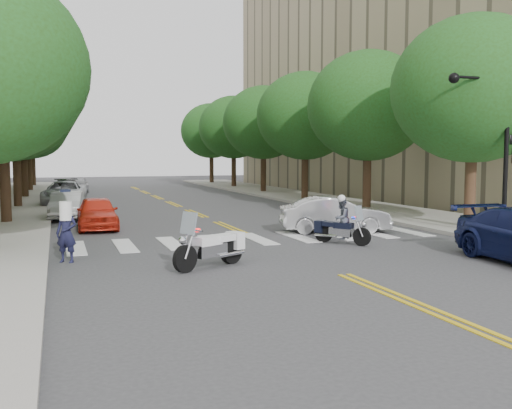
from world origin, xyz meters
name	(u,v)px	position (x,y,z in m)	size (l,w,h in m)	color
ground	(344,275)	(0.00, 0.00, 0.00)	(140.00, 140.00, 0.00)	#38383A
sidewalk_left	(5,208)	(-9.50, 22.00, 0.07)	(5.00, 60.00, 0.15)	#9E9991
sidewalk_right	(314,199)	(9.50, 22.00, 0.07)	(5.00, 60.00, 0.15)	#9E9991
building_right	(479,57)	(26.00, 26.00, 11.00)	(26.00, 44.00, 22.00)	tan
tree_l_1	(2,94)	(-8.80, 14.00, 5.55)	(6.40, 6.40, 8.45)	#382316
tree_l_2	(15,109)	(-8.80, 22.00, 5.55)	(6.40, 6.40, 8.45)	#382316
tree_l_3	(23,118)	(-8.80, 30.00, 5.55)	(6.40, 6.40, 8.45)	#382316
tree_l_4	(28,124)	(-8.80, 38.00, 5.55)	(6.40, 6.40, 8.45)	#382316
tree_l_5	(32,128)	(-8.80, 46.00, 5.55)	(6.40, 6.40, 8.45)	#382316
tree_r_0	(473,89)	(8.80, 6.00, 5.55)	(6.40, 6.40, 8.45)	#382316
tree_r_1	(368,106)	(8.80, 14.00, 5.55)	(6.40, 6.40, 8.45)	#382316
tree_r_2	(305,116)	(8.80, 22.00, 5.55)	(6.40, 6.40, 8.45)	#382316
tree_r_3	(263,123)	(8.80, 30.00, 5.55)	(6.40, 6.40, 8.45)	#382316
tree_r_4	(234,127)	(8.80, 38.00, 5.55)	(6.40, 6.40, 8.45)	#382316
tree_r_5	(211,131)	(8.80, 46.00, 5.55)	(6.40, 6.40, 8.45)	#382316
traffic_signal_pole	(496,134)	(7.72, 3.50, 3.72)	(2.82, 0.42, 6.00)	black
motorcycle_police	(340,222)	(2.26, 4.54, 0.74)	(1.35, 1.82, 1.67)	black
motorcycle_parked	(215,247)	(-2.77, 2.08, 0.54)	(2.21, 1.40, 1.55)	black
officer_standing	(66,233)	(-6.50, 4.04, 0.82)	(0.60, 0.39, 1.64)	#161733
convertible	(335,215)	(3.42, 7.20, 0.69)	(1.46, 4.20, 1.38)	#B2B2B4
parked_car_a	(97,213)	(-5.20, 11.32, 0.66)	(1.56, 3.89, 1.32)	red
parked_car_b	(67,205)	(-6.30, 15.65, 0.64)	(1.36, 3.90, 1.29)	#BABABA
parked_car_c	(64,193)	(-6.30, 23.50, 0.72)	(2.39, 5.17, 1.44)	#B8BAC1
parked_car_d	(67,189)	(-6.07, 28.50, 0.68)	(1.91, 4.70, 1.36)	black
parked_car_e	(77,185)	(-5.20, 34.00, 0.68)	(1.60, 3.97, 1.35)	#98999D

